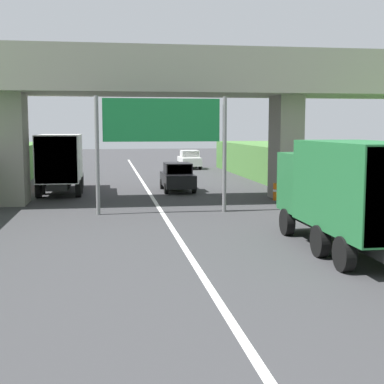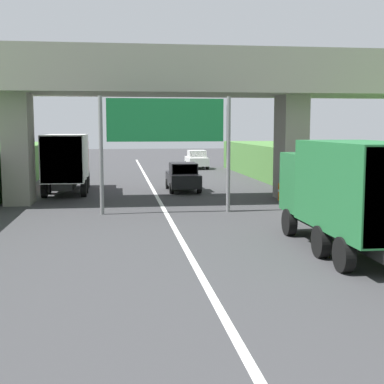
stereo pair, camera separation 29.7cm
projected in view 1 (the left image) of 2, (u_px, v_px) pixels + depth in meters
The scene contains 10 objects.
lane_centre_stripe at pixel (166, 219), 23.18m from camera, with size 0.20×86.29×0.01m, color white.
overpass_bridge at pixel (154, 89), 28.19m from camera, with size 40.00×4.80×7.72m.
overhead_highway_sign at pixel (162, 128), 24.39m from camera, with size 5.88×0.18×5.22m.
truck_red at pixel (61, 160), 32.35m from camera, with size 2.44×7.30×3.44m.
truck_green at pixel (347, 190), 16.96m from camera, with size 2.44×7.30×3.44m.
car_black at pixel (178, 177), 33.33m from camera, with size 1.86×4.10×1.72m.
car_white at pixel (189, 159), 51.55m from camera, with size 1.86×4.10×1.72m.
construction_barrel_2 at pixel (374, 226), 19.01m from camera, with size 0.57×0.57×0.90m.
construction_barrel_3 at pixel (316, 205), 24.13m from camera, with size 0.57×0.57×0.90m.
construction_barrel_4 at pixel (278, 192), 29.24m from camera, with size 0.57×0.57×0.90m.
Camera 1 is at (-2.37, 0.35, 3.85)m, focal length 51.50 mm.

